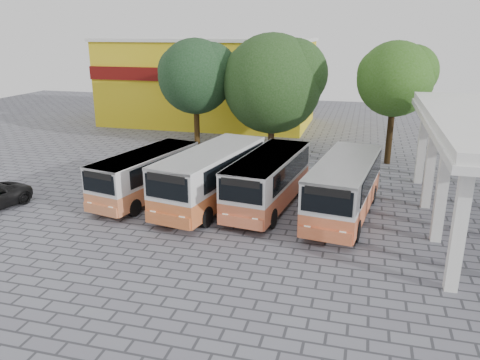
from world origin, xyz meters
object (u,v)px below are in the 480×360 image
(bus_far_left, at_px, (146,173))
(bus_far_right, at_px, (345,185))
(bus_centre_left, at_px, (211,174))
(bus_centre_right, at_px, (268,178))

(bus_far_left, height_order, bus_far_right, bus_far_right)
(bus_centre_left, bearing_deg, bus_centre_right, 19.90)
(bus_centre_left, relative_size, bus_far_right, 1.04)
(bus_centre_left, xyz_separation_m, bus_far_right, (6.88, 0.13, -0.06))
(bus_far_left, bearing_deg, bus_far_right, 12.63)
(bus_far_left, height_order, bus_centre_left, bus_centre_left)
(bus_far_left, relative_size, bus_far_right, 0.91)
(bus_centre_left, distance_m, bus_centre_right, 3.01)
(bus_centre_left, xyz_separation_m, bus_centre_right, (2.97, 0.50, -0.12))
(bus_centre_right, xyz_separation_m, bus_far_right, (3.92, -0.37, 0.06))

